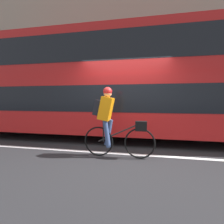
% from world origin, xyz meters
% --- Properties ---
extents(ground_plane, '(80.00, 80.00, 0.00)m').
position_xyz_m(ground_plane, '(0.00, 0.00, 0.00)').
color(ground_plane, '#232326').
extents(road_center_line, '(50.00, 0.14, 0.01)m').
position_xyz_m(road_center_line, '(0.00, 0.12, 0.00)').
color(road_center_line, silver).
rests_on(road_center_line, ground_plane).
extents(sidewalk_curb, '(60.00, 1.99, 0.13)m').
position_xyz_m(sidewalk_curb, '(0.00, 4.98, 0.06)').
color(sidewalk_curb, gray).
rests_on(sidewalk_curb, ground_plane).
extents(building_facade, '(60.00, 0.30, 8.36)m').
position_xyz_m(building_facade, '(0.00, 6.12, 4.18)').
color(building_facade, gray).
rests_on(building_facade, ground_plane).
extents(bus, '(10.74, 2.44, 3.57)m').
position_xyz_m(bus, '(-1.03, 1.91, 1.98)').
color(bus, black).
rests_on(bus, ground_plane).
extents(cyclist_on_bike, '(1.69, 0.32, 1.66)m').
position_xyz_m(cyclist_on_bike, '(-0.19, -0.14, 0.89)').
color(cyclist_on_bike, black).
rests_on(cyclist_on_bike, ground_plane).
extents(street_sign_post, '(0.36, 0.09, 2.59)m').
position_xyz_m(street_sign_post, '(0.75, 4.87, 1.57)').
color(street_sign_post, '#59595B').
rests_on(street_sign_post, sidewalk_curb).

